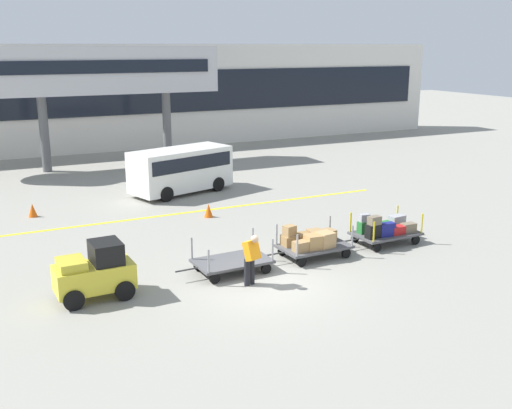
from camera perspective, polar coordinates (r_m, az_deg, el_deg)
name	(u,v)px	position (r m, az deg, el deg)	size (l,w,h in m)	color
ground_plane	(266,285)	(17.71, 0.93, -7.65)	(120.00, 120.00, 0.00)	gray
apron_lead_line	(166,215)	(25.08, -8.50, -1.01)	(20.23, 0.20, 0.01)	yellow
terminal_building	(84,98)	(41.36, -15.91, 9.62)	(54.02, 2.51, 6.87)	silver
jet_bridge	(74,72)	(35.09, -16.78, 11.92)	(14.80, 3.00, 6.76)	#B7B7BC
baggage_tug	(95,272)	(17.19, -14.96, -6.20)	(2.13, 1.29, 1.58)	gold
baggage_cart_lead	(232,262)	(18.60, -2.29, -5.40)	(3.02, 1.47, 1.10)	#4C4C4F
baggage_cart_middle	(312,241)	(19.92, 5.33, -3.49)	(3.02, 1.47, 1.10)	#4C4C4F
baggage_cart_tail	(385,229)	(21.63, 12.10, -2.29)	(3.02, 1.47, 1.16)	#4C4C4F
baggage_handler	(251,257)	(17.41, -0.47, -5.01)	(0.51, 0.52, 1.56)	black
shuttle_van	(181,167)	(28.58, -7.10, 3.52)	(5.14, 3.20, 2.10)	white
safety_cone_near	(33,210)	(26.17, -20.35, -0.51)	(0.36, 0.36, 0.55)	#EA590F
safety_cone_far	(208,210)	(24.58, -4.51, -0.57)	(0.36, 0.36, 0.55)	#EA590F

